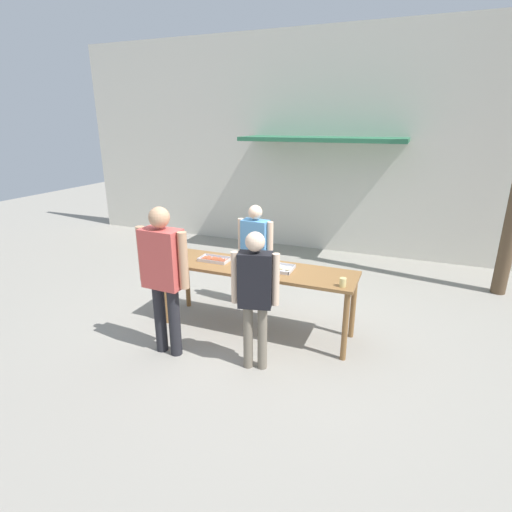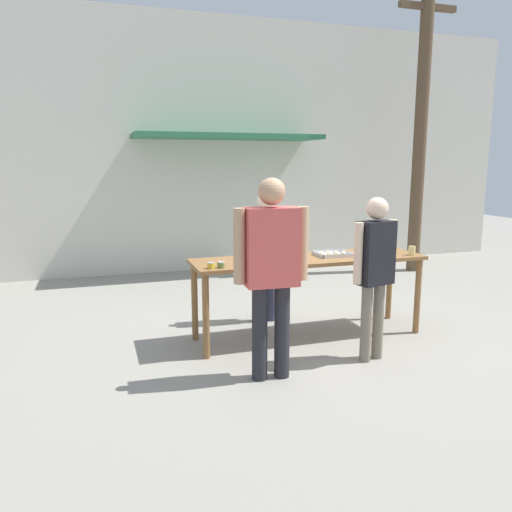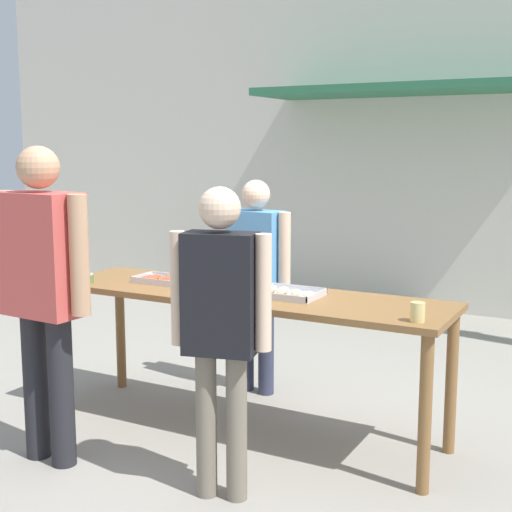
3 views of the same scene
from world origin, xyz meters
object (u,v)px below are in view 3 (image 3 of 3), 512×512
(condiment_jar_mustard, at_px, (77,277))
(beer_cup, at_px, (418,312))
(condiment_jar_ketchup, at_px, (88,278))
(food_tray_sausages, at_px, (166,280))
(person_customer_with_cup, at_px, (221,315))
(person_server_behind_table, at_px, (256,267))
(person_customer_holding_hotdog, at_px, (43,279))
(food_tray_buns, at_px, (288,293))

(condiment_jar_mustard, xyz_separation_m, beer_cup, (2.35, 0.00, 0.02))
(condiment_jar_ketchup, xyz_separation_m, beer_cup, (2.25, 0.00, 0.02))
(food_tray_sausages, height_order, person_customer_with_cup, person_customer_with_cup)
(condiment_jar_mustard, xyz_separation_m, person_server_behind_table, (0.89, 0.92, -0.00))
(food_tray_sausages, relative_size, person_customer_holding_hotdog, 0.23)
(person_server_behind_table, distance_m, person_customer_with_cup, 1.64)
(condiment_jar_ketchup, xyz_separation_m, person_customer_with_cup, (1.40, -0.59, 0.04))
(beer_cup, height_order, person_customer_holding_hotdog, person_customer_holding_hotdog)
(condiment_jar_ketchup, relative_size, person_server_behind_table, 0.05)
(person_server_behind_table, bearing_deg, beer_cup, -28.53)
(food_tray_buns, bearing_deg, beer_cup, -16.10)
(condiment_jar_ketchup, relative_size, person_customer_with_cup, 0.05)
(beer_cup, height_order, person_customer_with_cup, person_customer_with_cup)
(beer_cup, height_order, person_server_behind_table, person_server_behind_table)
(person_customer_holding_hotdog, bearing_deg, person_customer_with_cup, -171.92)
(food_tray_sausages, relative_size, beer_cup, 3.91)
(food_tray_sausages, distance_m, person_server_behind_table, 0.75)
(food_tray_sausages, distance_m, condiment_jar_mustard, 0.61)
(food_tray_sausages, bearing_deg, beer_cup, -7.97)
(person_customer_holding_hotdog, bearing_deg, beer_cup, -157.47)
(person_customer_holding_hotdog, relative_size, person_customer_with_cup, 1.12)
(food_tray_buns, height_order, person_customer_with_cup, person_customer_with_cup)
(condiment_jar_mustard, bearing_deg, food_tray_buns, 9.89)
(condiment_jar_ketchup, distance_m, beer_cup, 2.25)
(food_tray_sausages, xyz_separation_m, condiment_jar_ketchup, (-0.45, -0.26, 0.02))
(person_server_behind_table, relative_size, person_customer_holding_hotdog, 0.87)
(person_server_behind_table, height_order, person_customer_with_cup, person_customer_with_cup)
(food_tray_sausages, xyz_separation_m, beer_cup, (1.80, -0.25, 0.04))
(food_tray_sausages, distance_m, food_tray_buns, 0.91)
(condiment_jar_mustard, distance_m, condiment_jar_ketchup, 0.10)
(condiment_jar_mustard, distance_m, person_server_behind_table, 1.28)
(condiment_jar_mustard, bearing_deg, person_customer_with_cup, -21.60)
(person_customer_holding_hotdog, distance_m, person_customer_with_cup, 1.12)
(food_tray_buns, xyz_separation_m, person_server_behind_table, (-0.58, 0.66, 0.01))
(condiment_jar_mustard, relative_size, person_server_behind_table, 0.05)
(person_server_behind_table, bearing_deg, person_customer_holding_hotdog, -103.57)
(condiment_jar_mustard, height_order, person_customer_holding_hotdog, person_customer_holding_hotdog)
(food_tray_buns, xyz_separation_m, person_customer_holding_hotdog, (-1.08, -0.95, 0.15))
(condiment_jar_ketchup, height_order, person_customer_holding_hotdog, person_customer_holding_hotdog)
(food_tray_buns, bearing_deg, condiment_jar_mustard, -170.11)
(food_tray_buns, height_order, person_server_behind_table, person_server_behind_table)
(food_tray_buns, distance_m, person_server_behind_table, 0.88)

